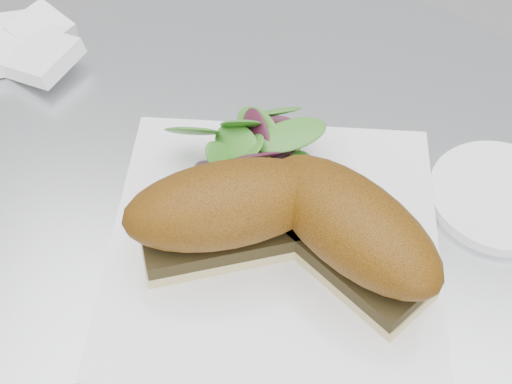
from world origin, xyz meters
TOP-DOWN VIEW (x-y plane):
  - table at (0.00, 0.00)m, footprint 0.70×0.70m
  - plate at (0.02, -0.04)m, footprint 0.30×0.30m
  - sandwich_left at (-0.02, -0.05)m, footprint 0.17×0.13m
  - sandwich_right at (0.07, -0.05)m, footprint 0.17×0.15m
  - salad at (-0.02, 0.04)m, footprint 0.12×0.12m
  - napkin at (-0.28, 0.14)m, footprint 0.12×0.12m
  - saucer at (0.19, 0.06)m, footprint 0.12×0.12m

SIDE VIEW (x-z plane):
  - table at x=0.00m, z-range 0.12..0.85m
  - saucer at x=0.19m, z-range 0.73..0.74m
  - plate at x=0.02m, z-range 0.73..0.75m
  - napkin at x=-0.28m, z-range 0.73..0.75m
  - salad at x=-0.02m, z-range 0.75..0.80m
  - sandwich_left at x=-0.02m, z-range 0.75..0.83m
  - sandwich_right at x=0.07m, z-range 0.75..0.83m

